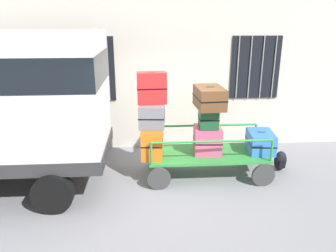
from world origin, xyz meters
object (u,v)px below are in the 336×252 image
suitcase_midleft_bottom (207,140)px  suitcase_midleft_top (209,97)px  suitcase_left_bottom (153,140)px  backpack (280,161)px  suitcase_midleft_middle (208,118)px  suitcase_center_bottom (260,142)px  suitcase_left_middle (152,115)px  suitcase_left_top (152,88)px  luggage_cart (207,157)px

suitcase_midleft_bottom → suitcase_midleft_top: (0.00, -0.03, 0.90)m
suitcase_left_bottom → backpack: bearing=1.8°
suitcase_midleft_middle → suitcase_midleft_top: size_ratio=0.53×
suitcase_midleft_bottom → backpack: suitcase_midleft_bottom is taller
suitcase_midleft_top → suitcase_left_bottom: bearing=179.0°
suitcase_midleft_middle → suitcase_left_bottom: bearing=179.5°
suitcase_midleft_middle → backpack: suitcase_midleft_middle is taller
suitcase_midleft_bottom → suitcase_center_bottom: 1.12m
suitcase_left_bottom → backpack: (2.75, 0.09, -0.59)m
suitcase_left_middle → suitcase_midleft_bottom: suitcase_left_middle is taller
suitcase_left_middle → backpack: bearing=2.3°
suitcase_left_middle → suitcase_midleft_middle: 1.12m
suitcase_midleft_top → backpack: bearing=3.8°
suitcase_left_top → backpack: size_ratio=1.38×
suitcase_left_middle → suitcase_left_top: suitcase_left_top is taller
suitcase_midleft_bottom → luggage_cart: bearing=-90.0°
suitcase_left_middle → suitcase_midleft_top: (1.12, 0.00, 0.33)m
backpack → suitcase_midleft_middle: bearing=-176.6°
suitcase_center_bottom → suitcase_left_middle: bearing=-179.1°
suitcase_left_middle → suitcase_center_bottom: (2.24, 0.04, -0.64)m
suitcase_left_bottom → suitcase_center_bottom: size_ratio=1.17×
luggage_cart → suitcase_left_bottom: (-1.12, 0.02, 0.40)m
luggage_cart → suitcase_midleft_bottom: bearing=90.0°
luggage_cart → suitcase_midleft_top: (0.00, -0.00, 1.26)m
luggage_cart → suitcase_center_bottom: 1.16m
suitcase_left_top → backpack: bearing=2.1°
suitcase_left_bottom → suitcase_midleft_bottom: (1.12, 0.01, -0.03)m
suitcase_left_top → suitcase_midleft_middle: 1.28m
suitcase_midleft_middle → suitcase_center_bottom: (1.12, 0.03, -0.55)m
suitcase_midleft_bottom → backpack: bearing=2.7°
suitcase_left_middle → suitcase_midleft_top: size_ratio=0.87×
suitcase_midleft_top → backpack: (1.63, 0.11, -1.45)m
backpack → suitcase_midleft_bottom: bearing=-177.3°
suitcase_left_bottom → suitcase_left_middle: size_ratio=1.23×
suitcase_left_bottom → suitcase_midleft_bottom: size_ratio=1.49×
suitcase_left_bottom → backpack: suitcase_left_bottom is taller
suitcase_midleft_bottom → suitcase_midleft_top: 0.90m
luggage_cart → suitcase_left_top: size_ratio=4.10×
suitcase_left_bottom → suitcase_midleft_top: bearing=-1.0°
suitcase_left_bottom → suitcase_center_bottom: bearing=0.4°
suitcase_left_top → suitcase_midleft_top: bearing=-0.4°
suitcase_left_top → suitcase_center_bottom: size_ratio=0.80×
suitcase_center_bottom → backpack: 0.71m
suitcase_left_middle → suitcase_left_top: (0.00, 0.01, 0.53)m
suitcase_left_middle → suitcase_midleft_middle: size_ratio=1.66×
suitcase_midleft_bottom → suitcase_left_middle: bearing=-178.4°
suitcase_left_middle → backpack: size_ratio=1.62×
suitcase_left_top → suitcase_midleft_middle: bearing=0.1°
suitcase_left_top → suitcase_midleft_middle: (1.12, 0.00, -0.62)m
backpack → suitcase_left_bottom: bearing=-178.2°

